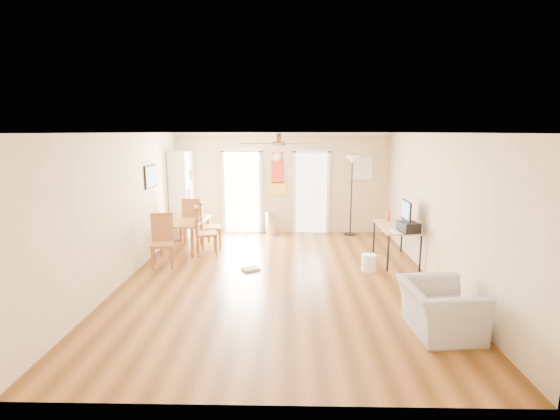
{
  "coord_description": "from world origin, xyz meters",
  "views": [
    {
      "loc": [
        0.16,
        -7.03,
        2.62
      ],
      "look_at": [
        0.0,
        0.6,
        1.15
      ],
      "focal_mm": 26.17,
      "sensor_mm": 36.0,
      "label": 1
    }
  ],
  "objects_px": {
    "dining_chair_right_a": "(211,225)",
    "trash_can": "(271,223)",
    "dining_chair_far": "(193,220)",
    "torchiere_lamp": "(351,196)",
    "wastebasket_a": "(369,263)",
    "dining_chair_right_b": "(206,231)",
    "armchair": "(440,309)",
    "wastebasket_b": "(436,298)",
    "bookshelf": "(183,194)",
    "dining_table": "(186,234)",
    "dining_chair_near": "(162,241)",
    "printer": "(409,227)",
    "computer_desk": "(395,243)"
  },
  "relations": [
    {
      "from": "wastebasket_a",
      "to": "dining_chair_far",
      "type": "bearing_deg",
      "value": 152.36
    },
    {
      "from": "torchiere_lamp",
      "to": "armchair",
      "type": "bearing_deg",
      "value": -85.7
    },
    {
      "from": "dining_chair_far",
      "to": "torchiere_lamp",
      "type": "height_order",
      "value": "torchiere_lamp"
    },
    {
      "from": "bookshelf",
      "to": "computer_desk",
      "type": "height_order",
      "value": "bookshelf"
    },
    {
      "from": "dining_chair_right_b",
      "to": "torchiere_lamp",
      "type": "xyz_separation_m",
      "value": [
        3.36,
        1.82,
        0.49
      ]
    },
    {
      "from": "dining_table",
      "to": "computer_desk",
      "type": "distance_m",
      "value": 4.57
    },
    {
      "from": "computer_desk",
      "to": "wastebasket_a",
      "type": "height_order",
      "value": "computer_desk"
    },
    {
      "from": "dining_chair_right_b",
      "to": "trash_can",
      "type": "xyz_separation_m",
      "value": [
        1.32,
        1.79,
        -0.23
      ]
    },
    {
      "from": "dining_chair_near",
      "to": "printer",
      "type": "xyz_separation_m",
      "value": [
        4.75,
        -0.03,
        0.32
      ]
    },
    {
      "from": "dining_chair_far",
      "to": "wastebasket_b",
      "type": "bearing_deg",
      "value": 135.61
    },
    {
      "from": "trash_can",
      "to": "wastebasket_a",
      "type": "xyz_separation_m",
      "value": [
        1.98,
        -2.75,
        -0.14
      ]
    },
    {
      "from": "dining_chair_right_a",
      "to": "armchair",
      "type": "bearing_deg",
      "value": -147.57
    },
    {
      "from": "dining_chair_right_b",
      "to": "wastebasket_a",
      "type": "bearing_deg",
      "value": -121.87
    },
    {
      "from": "bookshelf",
      "to": "dining_table",
      "type": "xyz_separation_m",
      "value": [
        0.37,
        -1.22,
        -0.74
      ]
    },
    {
      "from": "dining_table",
      "to": "dining_chair_near",
      "type": "relative_size",
      "value": 1.29
    },
    {
      "from": "dining_chair_right_a",
      "to": "printer",
      "type": "height_order",
      "value": "dining_chair_right_a"
    },
    {
      "from": "bookshelf",
      "to": "wastebasket_a",
      "type": "relative_size",
      "value": 6.68
    },
    {
      "from": "bookshelf",
      "to": "wastebasket_a",
      "type": "distance_m",
      "value": 5.06
    },
    {
      "from": "dining_chair_right_a",
      "to": "trash_can",
      "type": "relative_size",
      "value": 1.79
    },
    {
      "from": "dining_chair_right_b",
      "to": "trash_can",
      "type": "bearing_deg",
      "value": -52.13
    },
    {
      "from": "dining_chair_near",
      "to": "trash_can",
      "type": "bearing_deg",
      "value": 39.72
    },
    {
      "from": "wastebasket_b",
      "to": "computer_desk",
      "type": "bearing_deg",
      "value": 90.77
    },
    {
      "from": "dining_table",
      "to": "dining_chair_right_a",
      "type": "height_order",
      "value": "dining_chair_right_a"
    },
    {
      "from": "dining_chair_right_a",
      "to": "trash_can",
      "type": "height_order",
      "value": "dining_chair_right_a"
    },
    {
      "from": "trash_can",
      "to": "bookshelf",
      "type": "bearing_deg",
      "value": -177.04
    },
    {
      "from": "armchair",
      "to": "computer_desk",
      "type": "bearing_deg",
      "value": -8.0
    },
    {
      "from": "torchiere_lamp",
      "to": "computer_desk",
      "type": "distance_m",
      "value": 2.34
    },
    {
      "from": "trash_can",
      "to": "armchair",
      "type": "distance_m",
      "value": 5.73
    },
    {
      "from": "bookshelf",
      "to": "dining_chair_near",
      "type": "distance_m",
      "value": 2.56
    },
    {
      "from": "bookshelf",
      "to": "wastebasket_b",
      "type": "distance_m",
      "value": 6.58
    },
    {
      "from": "bookshelf",
      "to": "dining_chair_right_a",
      "type": "bearing_deg",
      "value": -66.65
    },
    {
      "from": "dining_table",
      "to": "dining_chair_near",
      "type": "distance_m",
      "value": 1.29
    },
    {
      "from": "printer",
      "to": "wastebasket_a",
      "type": "distance_m",
      "value": 1.01
    },
    {
      "from": "dining_chair_near",
      "to": "torchiere_lamp",
      "type": "xyz_separation_m",
      "value": [
        4.06,
        2.64,
        0.5
      ]
    },
    {
      "from": "bookshelf",
      "to": "dining_table",
      "type": "height_order",
      "value": "bookshelf"
    },
    {
      "from": "computer_desk",
      "to": "wastebasket_a",
      "type": "xyz_separation_m",
      "value": [
        -0.65,
        -0.62,
        -0.21
      ]
    },
    {
      "from": "bookshelf",
      "to": "torchiere_lamp",
      "type": "distance_m",
      "value": 4.28
    },
    {
      "from": "wastebasket_b",
      "to": "dining_chair_right_b",
      "type": "bearing_deg",
      "value": 146.65
    },
    {
      "from": "dining_chair_right_a",
      "to": "dining_chair_near",
      "type": "relative_size",
      "value": 1.04
    },
    {
      "from": "dining_chair_near",
      "to": "computer_desk",
      "type": "distance_m",
      "value": 4.68
    },
    {
      "from": "dining_chair_right_a",
      "to": "armchair",
      "type": "distance_m",
      "value": 5.46
    },
    {
      "from": "trash_can",
      "to": "torchiere_lamp",
      "type": "distance_m",
      "value": 2.16
    },
    {
      "from": "computer_desk",
      "to": "printer",
      "type": "relative_size",
      "value": 3.69
    },
    {
      "from": "wastebasket_a",
      "to": "wastebasket_b",
      "type": "distance_m",
      "value": 1.8
    },
    {
      "from": "bookshelf",
      "to": "torchiere_lamp",
      "type": "relative_size",
      "value": 1.05
    },
    {
      "from": "dining_chair_near",
      "to": "armchair",
      "type": "height_order",
      "value": "dining_chair_near"
    },
    {
      "from": "dining_table",
      "to": "wastebasket_b",
      "type": "height_order",
      "value": "dining_table"
    },
    {
      "from": "dining_chair_far",
      "to": "armchair",
      "type": "relative_size",
      "value": 1.07
    },
    {
      "from": "computer_desk",
      "to": "dining_chair_right_b",
      "type": "bearing_deg",
      "value": 175.11
    },
    {
      "from": "dining_chair_near",
      "to": "dining_chair_far",
      "type": "relative_size",
      "value": 0.96
    }
  ]
}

